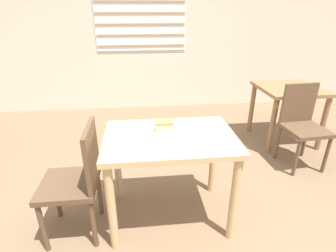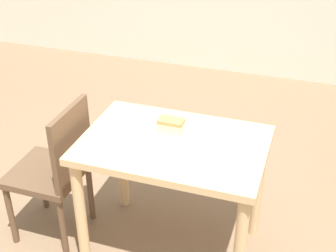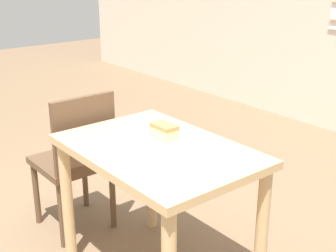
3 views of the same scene
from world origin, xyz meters
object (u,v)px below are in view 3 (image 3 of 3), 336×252
(plate, at_px, (164,141))
(cake_slice, at_px, (164,132))
(dining_table_near, at_px, (158,171))
(chair_near_window, at_px, (77,158))

(plate, relative_size, cake_slice, 1.81)
(dining_table_near, height_order, cake_slice, cake_slice)
(dining_table_near, height_order, chair_near_window, chair_near_window)
(chair_near_window, height_order, cake_slice, chair_near_window)
(chair_near_window, bearing_deg, dining_table_near, 97.05)
(dining_table_near, xyz_separation_m, chair_near_window, (-0.67, -0.08, -0.13))
(plate, bearing_deg, dining_table_near, -65.36)
(cake_slice, bearing_deg, chair_near_window, -166.64)
(plate, distance_m, cake_slice, 0.05)
(dining_table_near, distance_m, chair_near_window, 0.69)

